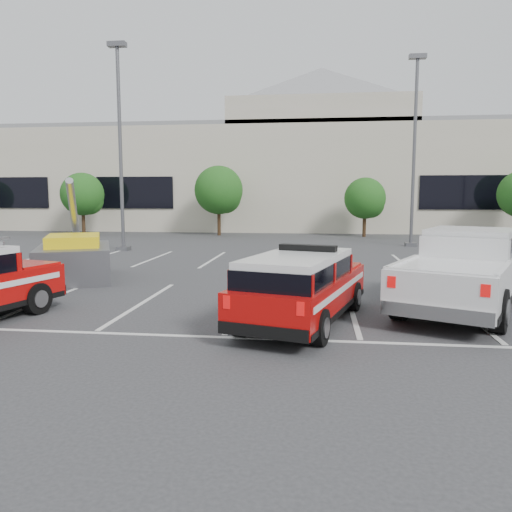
{
  "coord_description": "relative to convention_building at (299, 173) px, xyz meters",
  "views": [
    {
      "loc": [
        1.83,
        -12.36,
        2.83
      ],
      "look_at": [
        0.07,
        2.0,
        1.05
      ],
      "focal_mm": 35.0,
      "sensor_mm": 36.0,
      "label": 1
    }
  ],
  "objects": [
    {
      "name": "fire_chief_suv",
      "position": [
        1.34,
        -33.38,
        -4.02
      ],
      "size": [
        3.01,
        5.15,
        1.71
      ],
      "rotation": [
        0.0,
        0.0,
        -0.27
      ],
      "color": "#AE0908",
      "rests_on": "ground"
    },
    {
      "name": "tree_left",
      "position": [
        -15.09,
        -9.82,
        -1.95
      ],
      "size": [
        3.07,
        3.07,
        4.42
      ],
      "color": "#3F2B19",
      "rests_on": "ground"
    },
    {
      "name": "light_pole_left",
      "position": [
        -8.18,
        -19.86,
        0.47
      ],
      "size": [
        0.9,
        0.6,
        10.24
      ],
      "color": "#59595E",
      "rests_on": "ground"
    },
    {
      "name": "tree_mid_left",
      "position": [
        -5.09,
        -9.82,
        -1.68
      ],
      "size": [
        3.37,
        3.37,
        4.85
      ],
      "color": "#3F2B19",
      "rests_on": "ground"
    },
    {
      "name": "tree_mid_right",
      "position": [
        4.91,
        -9.82,
        -2.22
      ],
      "size": [
        2.77,
        2.77,
        3.99
      ],
      "color": "#3F2B19",
      "rests_on": "ground"
    },
    {
      "name": "white_pickup",
      "position": [
        5.36,
        -31.34,
        -3.94
      ],
      "size": [
        4.71,
        6.73,
        1.96
      ],
      "rotation": [
        0.0,
        0.0,
        -0.44
      ],
      "color": "silver",
      "rests_on": "ground"
    },
    {
      "name": "stall_markings",
      "position": [
        -0.18,
        -27.36,
        -4.71
      ],
      "size": [
        23.0,
        15.0,
        0.01
      ],
      "primitive_type": "cube",
      "color": "silver",
      "rests_on": "ground"
    },
    {
      "name": "light_pole_mid",
      "position": [
        6.82,
        -15.86,
        0.47
      ],
      "size": [
        0.9,
        0.6,
        10.24
      ],
      "color": "#59595E",
      "rests_on": "ground"
    },
    {
      "name": "convention_building",
      "position": [
        0.0,
        0.0,
        0.0
      ],
      "size": [
        60.0,
        16.99,
        13.2
      ],
      "color": "beige",
      "rests_on": "ground"
    },
    {
      "name": "utility_rig",
      "position": [
        -6.51,
        -28.63,
        -4.05
      ],
      "size": [
        3.58,
        4.73,
        3.38
      ],
      "rotation": [
        0.0,
        0.0,
        0.42
      ],
      "color": "#59595E",
      "rests_on": "ground"
    },
    {
      "name": "ground",
      "position": [
        -0.18,
        -31.86,
        -4.72
      ],
      "size": [
        120.0,
        120.0,
        0.0
      ],
      "primitive_type": "plane",
      "color": "#323234",
      "rests_on": "ground"
    }
  ]
}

